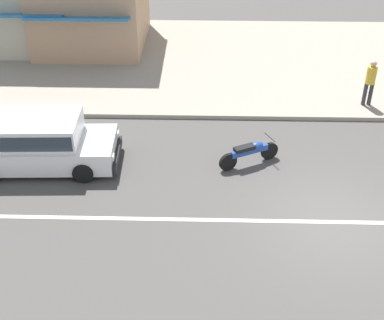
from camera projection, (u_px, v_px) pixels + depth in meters
name	position (u px, v px, depth m)	size (l,w,h in m)	color
ground_plane	(334.00, 222.00, 13.89)	(160.00, 160.00, 0.00)	#4C4947
lane_centre_stripe	(334.00, 222.00, 13.88)	(50.40, 0.14, 0.01)	silver
kerb_strip	(286.00, 62.00, 22.57)	(68.00, 10.00, 0.15)	#9E9384
minivan_white_0	(36.00, 140.00, 15.70)	(4.55, 2.13, 1.56)	white
motorcycle_1	(250.00, 152.00, 15.93)	(1.82, 1.06, 0.80)	black
pedestrian_by_shop	(371.00, 79.00, 18.59)	(0.34, 0.34, 1.68)	#333338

